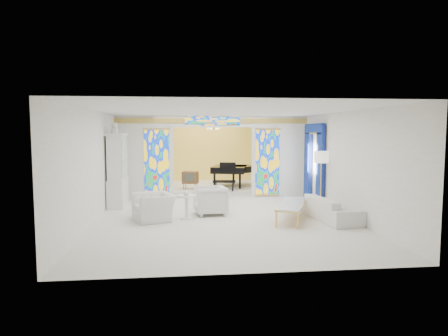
{
  "coord_description": "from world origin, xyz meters",
  "views": [
    {
      "loc": [
        -1.14,
        -12.59,
        2.45
      ],
      "look_at": [
        0.23,
        0.2,
        1.26
      ],
      "focal_mm": 32.0,
      "sensor_mm": 36.0,
      "label": 1
    }
  ],
  "objects": [
    {
      "name": "floor",
      "position": [
        0.0,
        0.0,
        0.0
      ],
      "size": [
        12.0,
        12.0,
        0.0
      ],
      "primitive_type": "plane",
      "color": "white",
      "rests_on": "ground"
    },
    {
      "name": "partition_wall",
      "position": [
        0.0,
        2.0,
        1.65
      ],
      "size": [
        7.0,
        0.22,
        3.0
      ],
      "color": "white",
      "rests_on": "floor"
    },
    {
      "name": "stained_glass_right",
      "position": [
        2.03,
        1.89,
        1.3
      ],
      "size": [
        0.9,
        0.04,
        2.4
      ],
      "primitive_type": "cube",
      "color": "gold",
      "rests_on": "partition_wall"
    },
    {
      "name": "tv_console",
      "position": [
        -0.81,
        3.06,
        0.62
      ],
      "size": [
        0.68,
        0.56,
        0.68
      ],
      "rotation": [
        0.0,
        0.0,
        -0.3
      ],
      "color": "brown",
      "rests_on": "alcove_platform"
    },
    {
      "name": "chandelier",
      "position": [
        0.2,
        4.0,
        2.55
      ],
      "size": [
        0.48,
        0.48,
        0.3
      ],
      "primitive_type": "cylinder",
      "color": "gold",
      "rests_on": "ceiling"
    },
    {
      "name": "grand_piano",
      "position": [
        0.96,
        3.69,
        0.87
      ],
      "size": [
        2.03,
        2.67,
        1.03
      ],
      "rotation": [
        0.0,
        0.0,
        -0.26
      ],
      "color": "black",
      "rests_on": "alcove_platform"
    },
    {
      "name": "armchair_right",
      "position": [
        -0.31,
        -1.04,
        0.42
      ],
      "size": [
        1.01,
        0.99,
        0.83
      ],
      "primitive_type": "imported",
      "rotation": [
        0.0,
        0.0,
        -1.46
      ],
      "color": "white",
      "rests_on": "floor"
    },
    {
      "name": "wall_right",
      "position": [
        3.5,
        0.0,
        1.5
      ],
      "size": [
        0.02,
        12.0,
        3.0
      ],
      "primitive_type": "cube",
      "color": "white",
      "rests_on": "floor"
    },
    {
      "name": "china_cabinet",
      "position": [
        -3.22,
        0.6,
        1.17
      ],
      "size": [
        0.56,
        1.46,
        2.72
      ],
      "color": "white",
      "rests_on": "floor"
    },
    {
      "name": "ceiling",
      "position": [
        0.0,
        0.0,
        3.0
      ],
      "size": [
        7.0,
        12.0,
        0.02
      ],
      "primitive_type": "cube",
      "color": "white",
      "rests_on": "wall_back"
    },
    {
      "name": "stained_glass_transom",
      "position": [
        0.0,
        1.89,
        2.82
      ],
      "size": [
        2.0,
        0.04,
        0.34
      ],
      "primitive_type": "cube",
      "color": "gold",
      "rests_on": "partition_wall"
    },
    {
      "name": "floor_lamp",
      "position": [
        3.2,
        -0.58,
        1.55
      ],
      "size": [
        0.55,
        0.55,
        1.82
      ],
      "rotation": [
        0.0,
        0.0,
        -0.27
      ],
      "color": "gold",
      "rests_on": "floor"
    },
    {
      "name": "armchair_left",
      "position": [
        -1.92,
        -1.61,
        0.37
      ],
      "size": [
        1.3,
        1.39,
        0.73
      ],
      "primitive_type": "imported",
      "rotation": [
        0.0,
        0.0,
        -1.24
      ],
      "color": "white",
      "rests_on": "floor"
    },
    {
      "name": "wall_back",
      "position": [
        0.0,
        6.0,
        1.5
      ],
      "size": [
        7.0,
        0.02,
        3.0
      ],
      "primitive_type": "cube",
      "color": "white",
      "rests_on": "floor"
    },
    {
      "name": "side_table",
      "position": [
        -1.01,
        -1.52,
        0.43
      ],
      "size": [
        0.67,
        0.67,
        0.66
      ],
      "rotation": [
        0.0,
        0.0,
        0.31
      ],
      "color": "white",
      "rests_on": "floor"
    },
    {
      "name": "gold_curtain_back",
      "position": [
        0.0,
        5.88,
        1.5
      ],
      "size": [
        6.7,
        0.1,
        2.9
      ],
      "primitive_type": "cube",
      "color": "#FBE257",
      "rests_on": "wall_back"
    },
    {
      "name": "wall_front",
      "position": [
        0.0,
        -6.0,
        1.5
      ],
      "size": [
        7.0,
        0.02,
        3.0
      ],
      "primitive_type": "cube",
      "color": "white",
      "rests_on": "floor"
    },
    {
      "name": "wall_left",
      "position": [
        -3.5,
        0.0,
        1.5
      ],
      "size": [
        0.02,
        12.0,
        3.0
      ],
      "primitive_type": "cube",
      "color": "white",
      "rests_on": "floor"
    },
    {
      "name": "coffee_table",
      "position": [
        1.86,
        -2.01,
        0.43
      ],
      "size": [
        1.4,
        2.2,
        0.47
      ],
      "rotation": [
        0.0,
        0.0,
        -0.39
      ],
      "color": "white",
      "rests_on": "floor"
    },
    {
      "name": "alcove_platform",
      "position": [
        0.0,
        4.1,
        0.09
      ],
      "size": [
        6.8,
        3.8,
        0.18
      ],
      "primitive_type": "cube",
      "color": "white",
      "rests_on": "floor"
    },
    {
      "name": "sofa",
      "position": [
        2.95,
        -2.12,
        0.32
      ],
      "size": [
        1.09,
        2.24,
        0.63
      ],
      "primitive_type": "imported",
      "rotation": [
        0.0,
        0.0,
        1.69
      ],
      "color": "white",
      "rests_on": "floor"
    },
    {
      "name": "stained_glass_left",
      "position": [
        -2.03,
        1.89,
        1.3
      ],
      "size": [
        0.9,
        0.04,
        2.4
      ],
      "primitive_type": "cube",
      "color": "gold",
      "rests_on": "partition_wall"
    },
    {
      "name": "blue_drapes",
      "position": [
        3.4,
        0.7,
        1.58
      ],
      "size": [
        0.14,
        1.85,
        2.65
      ],
      "color": "navy",
      "rests_on": "wall_right"
    },
    {
      "name": "vase",
      "position": [
        -1.01,
        -1.52,
        0.75
      ],
      "size": [
        0.17,
        0.17,
        0.17
      ],
      "primitive_type": "imported",
      "rotation": [
        0.0,
        0.0,
        0.03
      ],
      "color": "white",
      "rests_on": "side_table"
    }
  ]
}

